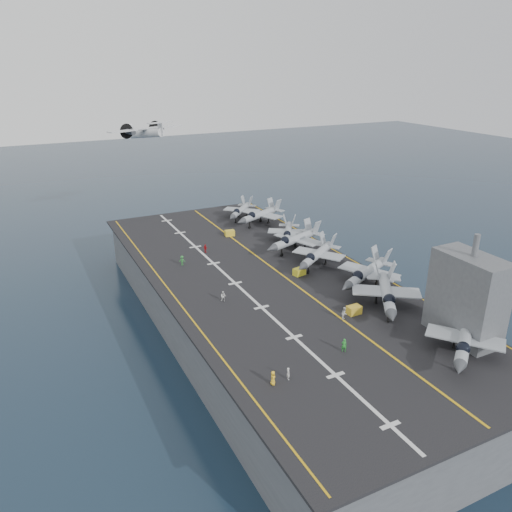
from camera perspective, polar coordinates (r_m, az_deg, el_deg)
name	(u,v)px	position (r m, az deg, el deg)	size (l,w,h in m)	color
ground	(266,328)	(93.18, 1.10, -8.27)	(500.00, 500.00, 0.00)	#142135
hull	(266,304)	(90.79, 1.13, -5.53)	(36.00, 90.00, 10.00)	#56595E
flight_deck	(266,278)	(88.55, 1.15, -2.54)	(38.00, 92.00, 0.40)	black
foul_line	(281,274)	(89.77, 2.85, -2.06)	(0.35, 90.00, 0.02)	gold
landing_centerline	(235,283)	(86.09, -2.40, -3.13)	(0.50, 90.00, 0.02)	silver
deck_edge_port	(174,296)	(82.70, -9.39, -4.50)	(0.25, 90.00, 0.02)	gold
deck_edge_stbd	(351,260)	(97.75, 10.82, -0.41)	(0.25, 90.00, 0.02)	gold
island_superstructure	(469,287)	(72.78, 23.13, -3.30)	(5.00, 10.00, 15.00)	#56595E
fighter_jet_0	(465,339)	(70.20, 22.76, -8.72)	(17.50, 16.62, 5.07)	#9099A0
fighter_jet_2	(387,292)	(79.12, 14.73, -4.04)	(17.49, 18.79, 5.43)	gray
fighter_jet_3	(367,272)	(86.04, 12.54, -1.76)	(18.14, 15.83, 5.29)	#979DA7
fighter_jet_4	(317,254)	(92.75, 7.00, 0.24)	(17.16, 15.93, 4.96)	gray
fighter_jet_5	(295,238)	(99.94, 4.53, 2.01)	(17.63, 14.69, 5.23)	gray
fighter_jet_6	(288,231)	(105.24, 3.67, 2.82)	(14.10, 15.34, 4.43)	#A1A9B1
fighter_jet_7	(261,214)	(116.23, 0.53, 4.83)	(17.08, 14.69, 5.00)	#9AA3AB
fighter_jet_8	(241,210)	(120.50, -1.76, 5.30)	(15.05, 15.14, 4.45)	#8E959E
tow_cart_a	(354,310)	(77.27, 11.13, -6.07)	(2.17, 1.46, 1.28)	gold
tow_cart_b	(299,272)	(89.39, 4.97, -1.80)	(2.35, 1.79, 1.26)	yellow
tow_cart_c	(230,233)	(109.12, -3.03, 2.64)	(2.23, 1.61, 1.24)	gold
crew_0	(273,378)	(60.65, 1.95, -13.75)	(1.09, 1.28, 1.81)	yellow
crew_1	(288,373)	(61.63, 3.71, -13.25)	(0.72, 1.02, 1.62)	silver
crew_2	(223,296)	(79.64, -3.76, -4.62)	(1.26, 1.15, 1.74)	silver
crew_3	(182,260)	(94.18, -8.44, -0.51)	(1.34, 1.19, 1.87)	#297C31
crew_4	(205,248)	(99.80, -5.81, 0.86)	(1.01, 1.21, 1.72)	red
crew_6	(344,345)	(67.56, 10.02, -10.00)	(1.38, 1.24, 1.91)	green
crew_7	(344,313)	(75.34, 10.07, -6.45)	(1.40, 1.37, 1.97)	silver
transport_plane	(146,134)	(133.63, -12.42, 13.51)	(24.43, 20.36, 4.94)	silver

